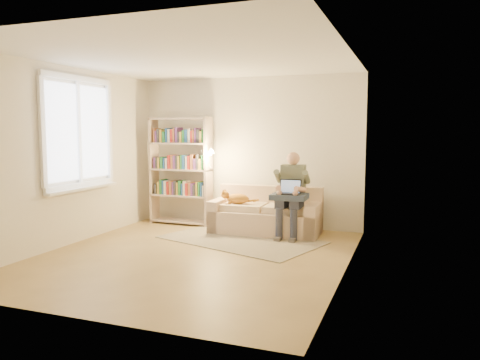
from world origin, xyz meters
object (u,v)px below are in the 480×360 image
at_px(laptop, 288,190).
at_px(sofa, 266,216).
at_px(person, 291,190).
at_px(bookshelf, 181,165).
at_px(cat, 239,198).

bearing_deg(laptop, sofa, 148.21).
distance_m(person, laptop, 0.13).
height_order(person, bookshelf, bookshelf).
height_order(person, laptop, person).
xyz_separation_m(person, laptop, (-0.02, -0.12, 0.01)).
relative_size(person, cat, 2.35).
xyz_separation_m(cat, bookshelf, (-1.22, 0.28, 0.49)).
height_order(laptop, bookshelf, bookshelf).
distance_m(sofa, bookshelf, 1.83).
distance_m(laptop, bookshelf, 2.14).
distance_m(sofa, person, 0.67).
distance_m(sofa, cat, 0.53).
relative_size(laptop, bookshelf, 0.18).
distance_m(cat, bookshelf, 1.35).
xyz_separation_m(person, bookshelf, (-2.10, 0.29, 0.31)).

